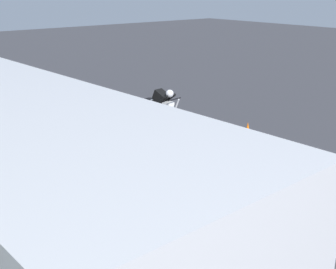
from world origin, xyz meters
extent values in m
plane|color=#38383D|center=(0.00, 0.00, 0.00)|extent=(80.00, 80.00, 0.00)
cube|color=black|center=(-0.25, 3.48, 2.41)|extent=(8.60, 0.29, 1.01)
cube|color=red|center=(-0.25, 3.49, 1.29)|extent=(9.01, 0.29, 0.28)
cylinder|color=#473823|center=(-2.89, 1.92, 0.46)|extent=(0.13, 0.13, 0.75)
cylinder|color=#473823|center=(-3.05, 1.91, 0.46)|extent=(0.13, 0.13, 0.75)
cube|color=navy|center=(-2.97, 1.91, 1.14)|extent=(0.39, 0.30, 0.62)
cylinder|color=navy|center=(-2.74, 1.92, 1.16)|extent=(0.09, 0.09, 0.59)
sphere|color=tan|center=(-2.74, 1.92, 0.86)|extent=(0.09, 0.09, 0.09)
cylinder|color=navy|center=(-3.21, 1.90, 1.16)|extent=(0.09, 0.09, 0.59)
sphere|color=tan|center=(-3.21, 1.90, 0.86)|extent=(0.09, 0.09, 0.09)
sphere|color=tan|center=(-2.97, 1.91, 1.59)|extent=(0.24, 0.24, 0.23)
cylinder|color=black|center=(-1.74, 1.89, 0.47)|extent=(0.15, 0.15, 0.76)
cube|color=black|center=(-1.75, 1.86, 0.05)|extent=(0.17, 0.28, 0.10)
cylinder|color=black|center=(-1.90, 1.94, 0.47)|extent=(0.15, 0.15, 0.76)
cube|color=black|center=(-1.91, 1.90, 0.05)|extent=(0.17, 0.28, 0.10)
cube|color=#D8F233|center=(-1.82, 1.91, 1.16)|extent=(0.44, 0.37, 0.63)
cube|color=silver|center=(-1.82, 1.91, 1.16)|extent=(0.45, 0.38, 0.06)
cylinder|color=#D8F233|center=(-1.59, 1.85, 1.18)|extent=(0.11, 0.11, 0.60)
sphere|color=tan|center=(-1.59, 1.85, 0.88)|extent=(0.11, 0.11, 0.09)
cylinder|color=#D8F233|center=(-2.05, 1.98, 1.18)|extent=(0.11, 0.11, 0.60)
sphere|color=tan|center=(-2.05, 1.98, 0.88)|extent=(0.11, 0.11, 0.09)
sphere|color=tan|center=(-1.82, 1.91, 1.62)|extent=(0.28, 0.28, 0.23)
cylinder|color=#473823|center=(-0.72, 2.17, 0.44)|extent=(0.15, 0.15, 0.73)
cube|color=black|center=(-0.71, 2.13, 0.05)|extent=(0.17, 0.28, 0.10)
cylinder|color=#473823|center=(-0.87, 2.12, 0.44)|extent=(0.15, 0.15, 0.73)
cube|color=black|center=(-0.86, 2.08, 0.05)|extent=(0.17, 0.28, 0.10)
cube|color=maroon|center=(-0.80, 2.14, 1.11)|extent=(0.45, 0.38, 0.61)
cylinder|color=maroon|center=(-0.57, 2.21, 1.13)|extent=(0.11, 0.11, 0.58)
sphere|color=tan|center=(-0.57, 2.21, 0.84)|extent=(0.11, 0.11, 0.09)
cylinder|color=maroon|center=(-1.03, 2.07, 1.13)|extent=(0.11, 0.11, 0.58)
sphere|color=tan|center=(-1.03, 2.07, 0.84)|extent=(0.11, 0.11, 0.09)
sphere|color=tan|center=(-0.80, 2.14, 1.54)|extent=(0.27, 0.27, 0.22)
cylinder|color=black|center=(0.44, 2.17, 0.48)|extent=(0.14, 0.14, 0.78)
cube|color=black|center=(0.44, 2.13, 0.05)|extent=(0.14, 0.27, 0.10)
cylinder|color=black|center=(0.28, 2.19, 0.48)|extent=(0.14, 0.14, 0.78)
cube|color=black|center=(0.28, 2.15, 0.05)|extent=(0.14, 0.27, 0.10)
cube|color=black|center=(0.36, 2.18, 1.19)|extent=(0.42, 0.33, 0.65)
cylinder|color=black|center=(0.60, 2.14, 1.21)|extent=(0.10, 0.10, 0.62)
sphere|color=tan|center=(0.60, 2.14, 0.90)|extent=(0.10, 0.10, 0.09)
cylinder|color=black|center=(0.13, 2.22, 1.21)|extent=(0.10, 0.10, 0.62)
sphere|color=tan|center=(0.13, 2.22, 0.90)|extent=(0.10, 0.10, 0.09)
sphere|color=tan|center=(0.36, 2.18, 1.65)|extent=(0.27, 0.27, 0.23)
cylinder|color=black|center=(1.46, 2.06, 0.48)|extent=(0.14, 0.14, 0.78)
cube|color=black|center=(1.45, 2.02, 0.05)|extent=(0.15, 0.27, 0.10)
cylinder|color=black|center=(1.30, 2.09, 0.48)|extent=(0.14, 0.14, 0.78)
cube|color=black|center=(1.29, 2.05, 0.05)|extent=(0.15, 0.27, 0.10)
cube|color=maroon|center=(1.38, 2.08, 1.19)|extent=(0.43, 0.35, 0.65)
cylinder|color=maroon|center=(1.62, 2.03, 1.21)|extent=(0.11, 0.11, 0.62)
sphere|color=tan|center=(1.62, 2.03, 0.90)|extent=(0.11, 0.11, 0.09)
cylinder|color=maroon|center=(1.14, 2.12, 1.21)|extent=(0.11, 0.11, 0.62)
sphere|color=tan|center=(1.14, 2.12, 0.90)|extent=(0.11, 0.11, 0.09)
sphere|color=tan|center=(1.38, 2.08, 1.65)|extent=(0.28, 0.28, 0.23)
torus|color=black|center=(-0.03, 2.80, 0.30)|extent=(0.61, 0.22, 0.60)
cylinder|color=silver|center=(-0.03, 2.80, 0.30)|extent=(0.13, 0.12, 0.12)
torus|color=black|center=(-1.46, 2.57, 0.30)|extent=(0.61, 0.22, 0.60)
cylinder|color=silver|center=(-1.46, 2.57, 0.30)|extent=(0.14, 0.14, 0.12)
cylinder|color=silver|center=(-0.08, 2.79, 0.65)|extent=(0.32, 0.10, 0.67)
cube|color=#0C19B2|center=(-0.67, 2.70, 0.63)|extent=(0.87, 0.41, 0.36)
cube|color=black|center=(-1.15, 2.62, 0.68)|extent=(0.55, 0.30, 0.20)
cylinder|color=silver|center=(-1.05, 2.78, 0.42)|extent=(0.46, 0.15, 0.08)
cylinder|color=black|center=(-0.13, 2.78, 0.95)|extent=(0.13, 0.58, 0.04)
torus|color=black|center=(3.94, -2.93, 0.30)|extent=(0.61, 0.20, 0.60)
cylinder|color=silver|center=(3.94, -2.93, 0.30)|extent=(0.13, 0.11, 0.12)
torus|color=black|center=(5.38, -2.75, 0.30)|extent=(0.61, 0.20, 0.60)
cylinder|color=silver|center=(5.38, -2.75, 0.30)|extent=(0.13, 0.13, 0.12)
cylinder|color=silver|center=(3.99, -2.92, 0.65)|extent=(0.32, 0.09, 0.67)
cube|color=white|center=(4.59, -2.85, 0.63)|extent=(0.87, 0.38, 0.36)
cube|color=black|center=(5.06, -2.79, 0.68)|extent=(0.54, 0.28, 0.20)
cylinder|color=silver|center=(4.96, -2.94, 0.42)|extent=(0.46, 0.13, 0.08)
cylinder|color=black|center=(4.04, -2.92, 0.95)|extent=(0.11, 0.58, 0.04)
cube|color=black|center=(4.66, -2.84, 0.92)|extent=(0.59, 0.40, 0.51)
sphere|color=white|center=(4.25, -2.89, 1.10)|extent=(0.29, 0.29, 0.26)
cylinder|color=black|center=(4.35, -2.70, 0.92)|extent=(0.43, 0.14, 0.33)
cylinder|color=black|center=(4.81, -2.64, 0.60)|extent=(0.11, 0.11, 0.40)
cylinder|color=black|center=(4.39, -3.05, 0.92)|extent=(0.43, 0.14, 0.33)
cylinder|color=black|center=(4.85, -3.00, 0.60)|extent=(0.11, 0.11, 0.40)
cube|color=orange|center=(1.46, -3.58, 0.01)|extent=(0.34, 0.34, 0.03)
cone|color=orange|center=(1.46, -3.58, 0.33)|extent=(0.26, 0.26, 0.60)
cylinder|color=white|center=(1.46, -3.58, 0.30)|extent=(0.19, 0.19, 0.07)
cube|color=white|center=(-0.76, -1.28, 0.00)|extent=(0.28, 4.63, 0.01)
cube|color=white|center=(2.05, -1.28, 0.00)|extent=(0.25, 3.82, 0.01)
cube|color=white|center=(4.87, -1.28, 0.00)|extent=(0.24, 3.70, 0.01)
camera|label=1|loc=(-7.00, 6.52, 4.51)|focal=48.87mm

